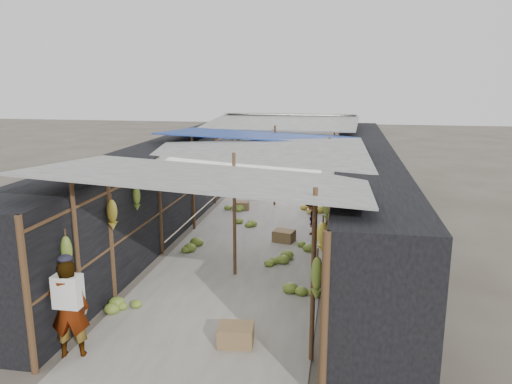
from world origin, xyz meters
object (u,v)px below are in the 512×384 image
Objects in this scene: vendor_elderly at (69,309)px; shopper_blue at (262,178)px; black_basin at (328,200)px; vendor_seated at (311,218)px; crate_near at (236,335)px.

vendor_elderly reaches higher than shopper_blue.
shopper_blue is at bearing 175.01° from black_basin.
black_basin is 0.37× the size of vendor_elderly.
vendor_seated is at bearing -79.70° from shopper_blue.
vendor_elderly is at bearing -168.02° from crate_near.
vendor_elderly is 10.42m from shopper_blue.
vendor_seated is (1.95, -3.80, -0.25)m from shopper_blue.
shopper_blue is (-1.17, 9.63, 0.56)m from crate_near.
vendor_seated is at bearing 77.00° from crate_near.
vendor_seated is (-0.31, -3.60, 0.39)m from black_basin.
crate_near is 9.71m from shopper_blue.
shopper_blue is at bearing 91.49° from crate_near.
shopper_blue reaches higher than black_basin.
vendor_elderly reaches higher than crate_near.
crate_near is 0.96× the size of black_basin.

